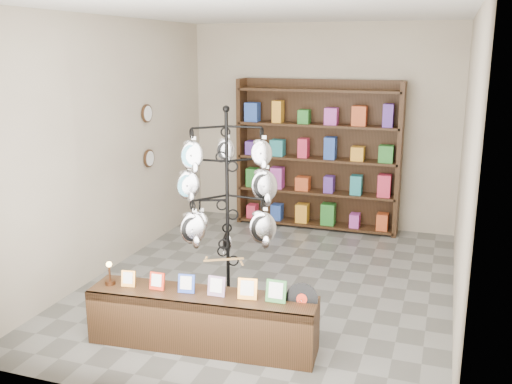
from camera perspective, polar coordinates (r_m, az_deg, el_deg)
ground at (r=6.66m, az=1.47°, el=-9.07°), size 5.00×5.00×0.00m
room_envelope at (r=6.18m, az=1.58°, el=6.92°), size 5.00×5.00×5.00m
display_tree at (r=5.64m, az=-2.90°, el=-0.37°), size 1.16×1.16×2.10m
front_shelf at (r=5.28m, az=-5.39°, el=-12.60°), size 2.10×0.60×0.73m
back_shelving at (r=8.50m, az=6.16°, el=3.21°), size 2.42×0.36×2.20m
wall_clocks at (r=7.74m, az=-10.75°, el=5.51°), size 0.03×0.24×0.84m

